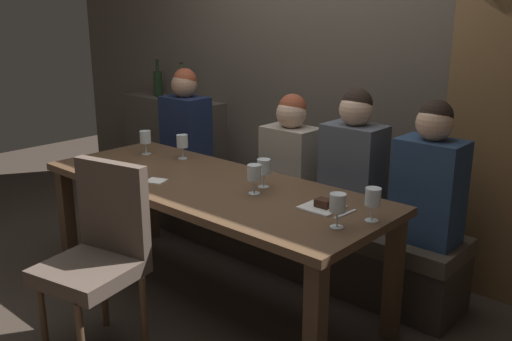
{
  "coord_description": "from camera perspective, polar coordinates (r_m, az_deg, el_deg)",
  "views": [
    {
      "loc": [
        2.28,
        -2.13,
        1.72
      ],
      "look_at": [
        0.27,
        0.11,
        0.84
      ],
      "focal_mm": 39.31,
      "sensor_mm": 36.0,
      "label": 1
    }
  ],
  "objects": [
    {
      "name": "diner_bearded",
      "position": [
        3.73,
        3.55,
        1.89
      ],
      "size": [
        0.36,
        0.24,
        0.73
      ],
      "color": "#9E9384",
      "rests_on": "banquette_bench"
    },
    {
      "name": "back_wall_tiled",
      "position": [
        4.06,
        7.85,
        13.01
      ],
      "size": [
        6.0,
        0.12,
        3.0
      ],
      "primitive_type": "cube",
      "color": "brown",
      "rests_on": "ground"
    },
    {
      "name": "chair_near_side",
      "position": [
        2.96,
        -15.63,
        -7.51
      ],
      "size": [
        0.52,
        0.52,
        0.98
      ],
      "color": "brown",
      "rests_on": "ground"
    },
    {
      "name": "banquette_bench",
      "position": [
        3.93,
        2.83,
        -6.06
      ],
      "size": [
        2.5,
        0.44,
        0.45
      ],
      "color": "#312A23",
      "rests_on": "ground"
    },
    {
      "name": "wine_glass_end_right",
      "position": [
        3.78,
        -7.51,
        2.92
      ],
      "size": [
        0.08,
        0.08,
        0.16
      ],
      "color": "silver",
      "rests_on": "dining_table"
    },
    {
      "name": "back_counter",
      "position": [
        5.13,
        -8.24,
        2.04
      ],
      "size": [
        1.1,
        0.28,
        0.95
      ],
      "primitive_type": "cube",
      "color": "#494138",
      "rests_on": "ground"
    },
    {
      "name": "wine_bottle_dark_red",
      "position": [
        5.16,
        -9.94,
        8.79
      ],
      "size": [
        0.08,
        0.08,
        0.33
      ],
      "color": "black",
      "rests_on": "back_counter"
    },
    {
      "name": "wine_glass_center_back",
      "position": [
        3.14,
        0.79,
        0.25
      ],
      "size": [
        0.08,
        0.08,
        0.16
      ],
      "color": "silver",
      "rests_on": "dining_table"
    },
    {
      "name": "diner_near_end",
      "position": [
        3.22,
        17.27,
        -0.53
      ],
      "size": [
        0.36,
        0.24,
        0.8
      ],
      "color": "navy",
      "rests_on": "banquette_bench"
    },
    {
      "name": "dining_table",
      "position": [
        3.3,
        -4.77,
        -2.68
      ],
      "size": [
        2.2,
        0.84,
        0.74
      ],
      "color": "#493422",
      "rests_on": "ground"
    },
    {
      "name": "diner_redhead",
      "position": [
        4.42,
        -7.18,
        4.68
      ],
      "size": [
        0.36,
        0.24,
        0.83
      ],
      "color": "#192342",
      "rests_on": "banquette_bench"
    },
    {
      "name": "dessert_plate",
      "position": [
        2.86,
        6.79,
        -3.58
      ],
      "size": [
        0.19,
        0.19,
        0.05
      ],
      "color": "white",
      "rests_on": "dining_table"
    },
    {
      "name": "folded_napkin",
      "position": [
        3.33,
        -10.16,
        -1.06
      ],
      "size": [
        0.14,
        0.13,
        0.01
      ],
      "primitive_type": "cube",
      "rotation": [
        0.0,
        0.0,
        0.37
      ],
      "color": "silver",
      "rests_on": "dining_table"
    },
    {
      "name": "diner_far_end",
      "position": [
        3.45,
        9.89,
        1.16
      ],
      "size": [
        0.36,
        0.24,
        0.82
      ],
      "color": "#4C515B",
      "rests_on": "banquette_bench"
    },
    {
      "name": "fork_on_table",
      "position": [
        2.8,
        9.08,
        -4.4
      ],
      "size": [
        0.03,
        0.17,
        0.01
      ],
      "primitive_type": "cube",
      "rotation": [
        0.0,
        0.0,
        -0.07
      ],
      "color": "silver",
      "rests_on": "dining_table"
    },
    {
      "name": "wine_glass_end_left",
      "position": [
        3.94,
        -11.19,
        3.25
      ],
      "size": [
        0.08,
        0.08,
        0.16
      ],
      "color": "silver",
      "rests_on": "dining_table"
    },
    {
      "name": "wine_glass_far_right",
      "position": [
        2.59,
        8.32,
        -3.36
      ],
      "size": [
        0.08,
        0.08,
        0.16
      ],
      "color": "silver",
      "rests_on": "dining_table"
    },
    {
      "name": "wine_glass_center_front",
      "position": [
        2.7,
        11.82,
        -2.73
      ],
      "size": [
        0.08,
        0.08,
        0.16
      ],
      "color": "silver",
      "rests_on": "dining_table"
    },
    {
      "name": "ground",
      "position": [
        3.56,
        -4.52,
        -12.65
      ],
      "size": [
        9.0,
        9.0,
        0.0
      ],
      "primitive_type": "plane",
      "color": "#382D26"
    },
    {
      "name": "wine_glass_near_left",
      "position": [
        3.03,
        -0.18,
        -0.28
      ],
      "size": [
        0.08,
        0.08,
        0.16
      ],
      "color": "silver",
      "rests_on": "dining_table"
    },
    {
      "name": "wine_bottle_pale_label",
      "position": [
        4.88,
        -7.55,
        8.48
      ],
      "size": [
        0.08,
        0.08,
        0.33
      ],
      "color": "#384728",
      "rests_on": "back_counter"
    }
  ]
}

